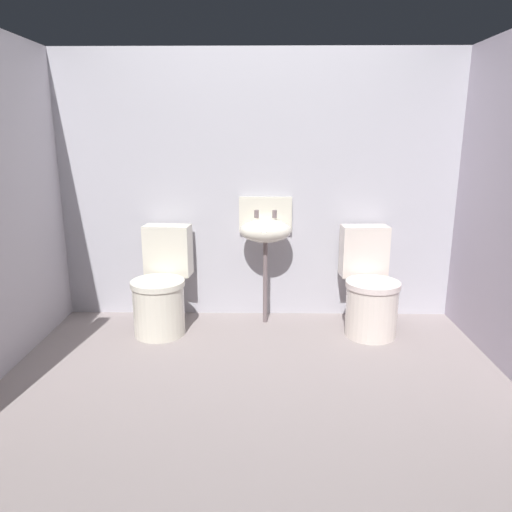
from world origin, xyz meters
The scene contains 5 objects.
ground_plane centered at (0.00, 0.00, -0.04)m, with size 3.55×2.49×0.08m, color gray.
wall_back centered at (0.00, 1.09, 1.05)m, with size 3.55×0.10×2.10m, color #B3B1BA.
toilet_left centered at (-0.73, 0.69, 0.32)m, with size 0.44×0.62×0.78m.
toilet_right centered at (0.85, 0.69, 0.32)m, with size 0.42×0.61×0.78m.
sink centered at (0.06, 0.88, 0.75)m, with size 0.42×0.35×0.99m.
Camera 1 is at (0.05, -2.79, 1.48)m, focal length 33.83 mm.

